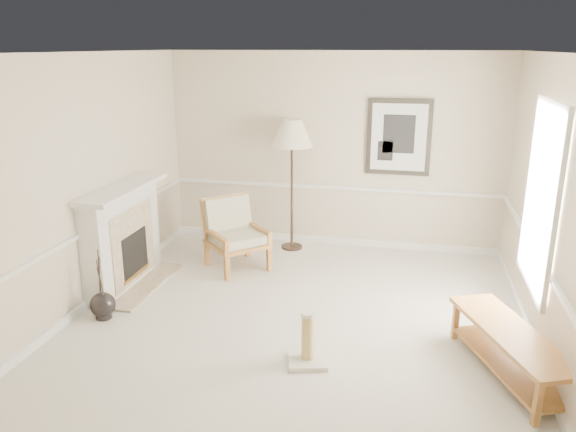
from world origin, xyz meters
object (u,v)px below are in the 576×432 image
object	(u,v)px
floor_lamp	(292,137)
bench	(510,346)
scratching_post	(308,347)
floor_vase	(103,306)
armchair	(233,230)

from	to	relation	value
floor_lamp	bench	distance (m)	4.23
scratching_post	bench	bearing A→B (deg)	5.99
floor_vase	floor_lamp	bearing A→B (deg)	59.60
floor_vase	armchair	distance (m)	2.12
bench	scratching_post	distance (m)	1.89
floor_lamp	scratching_post	world-z (taller)	floor_lamp
armchair	bench	distance (m)	3.93
floor_vase	bench	distance (m)	4.31
armchair	floor_lamp	bearing A→B (deg)	9.27
armchair	floor_lamp	size ratio (longest dim) A/B	0.54
scratching_post	floor_vase	bearing A→B (deg)	170.47
floor_vase	bench	world-z (taller)	floor_vase
armchair	scratching_post	distance (m)	2.72
armchair	bench	size ratio (longest dim) A/B	0.64
armchair	floor_lamp	xyz separation A→B (m)	(0.64, 0.87, 1.19)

